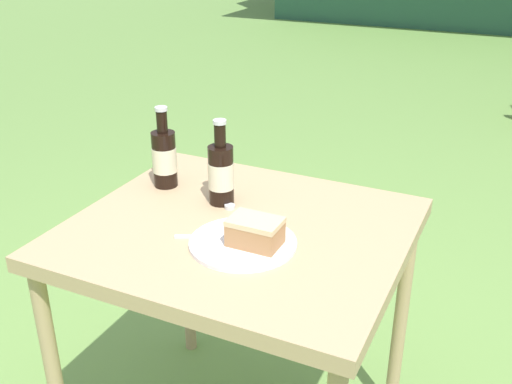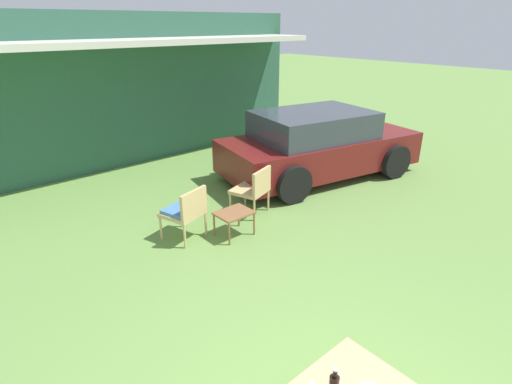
{
  "view_description": "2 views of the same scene",
  "coord_description": "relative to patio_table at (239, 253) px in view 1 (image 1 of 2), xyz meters",
  "views": [
    {
      "loc": [
        0.6,
        -1.17,
        1.45
      ],
      "look_at": [
        0.0,
        0.1,
        0.8
      ],
      "focal_mm": 42.0,
      "sensor_mm": 36.0,
      "label": 1
    },
    {
      "loc": [
        -1.77,
        -1.01,
        3.06
      ],
      "look_at": [
        1.57,
        2.79,
        0.9
      ],
      "focal_mm": 28.0,
      "sensor_mm": 36.0,
      "label": 2
    }
  ],
  "objects": [
    {
      "name": "loose_bottle_cap",
      "position": [
        -0.06,
        0.08,
        0.08
      ],
      "size": [
        0.03,
        0.03,
        0.01
      ],
      "color": "silver",
      "rests_on": "patio_table"
    },
    {
      "name": "patio_table",
      "position": [
        0.0,
        0.0,
        0.0
      ],
      "size": [
        0.82,
        0.72,
        0.75
      ],
      "color": "tan",
      "rests_on": "ground_plane"
    },
    {
      "name": "fork",
      "position": [
        -0.02,
        -0.08,
        0.08
      ],
      "size": [
        0.18,
        0.09,
        0.01
      ],
      "color": "silver",
      "rests_on": "patio_table"
    },
    {
      "name": "cake_on_plate",
      "position": [
        0.07,
        -0.08,
        0.1
      ],
      "size": [
        0.25,
        0.25,
        0.07
      ],
      "color": "white",
      "rests_on": "patio_table"
    },
    {
      "name": "cola_bottle_near",
      "position": [
        -0.1,
        0.1,
        0.17
      ],
      "size": [
        0.07,
        0.07,
        0.23
      ],
      "color": "black",
      "rests_on": "patio_table"
    },
    {
      "name": "cola_bottle_far",
      "position": [
        -0.3,
        0.13,
        0.17
      ],
      "size": [
        0.07,
        0.07,
        0.23
      ],
      "color": "black",
      "rests_on": "patio_table"
    }
  ]
}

